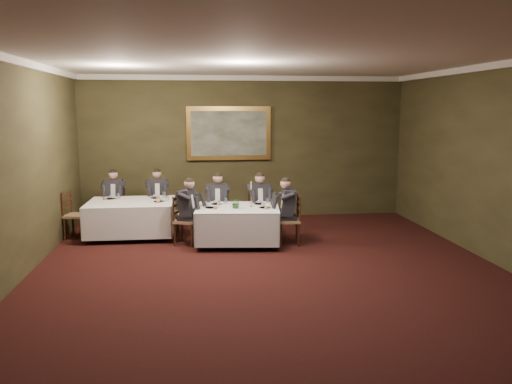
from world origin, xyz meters
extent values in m
plane|color=black|center=(0.00, 0.00, 0.00)|extent=(10.00, 10.00, 0.00)
cube|color=silver|center=(0.00, 0.00, 3.50)|extent=(8.00, 10.00, 0.10)
cube|color=#322D19|center=(0.00, 5.00, 1.75)|extent=(8.00, 0.10, 3.50)
cube|color=#322D19|center=(0.00, -5.00, 1.75)|extent=(8.00, 0.10, 3.50)
cube|color=white|center=(0.00, 4.95, 3.44)|extent=(8.00, 0.10, 0.12)
cube|color=black|center=(-0.39, 2.41, 0.73)|extent=(1.69, 1.35, 0.04)
cube|color=white|center=(-0.39, 2.41, 0.76)|extent=(1.76, 1.41, 0.02)
cube|color=white|center=(-0.39, 2.41, 0.42)|extent=(1.78, 1.43, 0.65)
cube|color=black|center=(-2.60, 3.30, 0.73)|extent=(1.75, 1.32, 0.04)
cube|color=white|center=(-2.60, 3.30, 0.76)|extent=(1.81, 1.38, 0.02)
cube|color=white|center=(-2.60, 3.30, 0.42)|extent=(1.83, 1.40, 0.65)
cube|color=#8F6E49|center=(-0.74, 3.29, 0.48)|extent=(0.49, 0.47, 0.05)
cube|color=black|center=(-0.72, 3.48, 0.73)|extent=(0.38, 0.08, 0.54)
cube|color=black|center=(-0.74, 3.29, 0.86)|extent=(0.46, 0.36, 0.55)
sphere|color=tan|center=(-0.74, 3.29, 1.24)|extent=(0.24, 0.24, 0.21)
cube|color=#8F6E49|center=(0.14, 3.19, 0.48)|extent=(0.47, 0.45, 0.05)
cube|color=black|center=(0.13, 3.38, 0.73)|extent=(0.38, 0.06, 0.54)
cube|color=black|center=(0.14, 3.19, 0.86)|extent=(0.44, 0.34, 0.55)
sphere|color=tan|center=(0.14, 3.19, 1.24)|extent=(0.23, 0.23, 0.21)
cube|color=#8F6E49|center=(-1.42, 2.52, 0.48)|extent=(0.55, 0.56, 0.05)
cube|color=black|center=(-1.60, 2.59, 0.73)|extent=(0.16, 0.37, 0.54)
cube|color=black|center=(-1.42, 2.52, 0.86)|extent=(0.44, 0.50, 0.55)
sphere|color=tan|center=(-1.42, 2.52, 1.24)|extent=(0.27, 0.27, 0.21)
cube|color=#8F6E49|center=(0.64, 2.30, 0.48)|extent=(0.45, 0.47, 0.05)
cube|color=black|center=(0.83, 2.28, 0.73)|extent=(0.06, 0.38, 0.54)
cube|color=black|center=(0.64, 2.30, 0.86)|extent=(0.34, 0.44, 0.55)
sphere|color=tan|center=(0.64, 2.30, 1.24)|extent=(0.22, 0.22, 0.21)
cube|color=#8F6E49|center=(-3.08, 4.22, 0.48)|extent=(0.45, 0.43, 0.05)
cube|color=black|center=(-3.07, 4.41, 0.73)|extent=(0.38, 0.04, 0.54)
cube|color=black|center=(-3.08, 4.22, 0.86)|extent=(0.43, 0.32, 0.55)
sphere|color=tan|center=(-3.08, 4.22, 1.24)|extent=(0.22, 0.22, 0.21)
cube|color=#8F6E49|center=(-2.10, 4.21, 0.48)|extent=(0.46, 0.45, 0.05)
cube|color=black|center=(-2.11, 4.40, 0.73)|extent=(0.38, 0.05, 0.54)
cube|color=black|center=(-2.10, 4.21, 0.86)|extent=(0.44, 0.33, 0.55)
sphere|color=tan|center=(-2.10, 4.21, 1.24)|extent=(0.22, 0.22, 0.21)
cube|color=#8F6E49|center=(-1.46, 3.28, 0.48)|extent=(0.42, 0.44, 0.05)
cube|color=black|center=(-1.27, 3.28, 0.73)|extent=(0.03, 0.38, 0.54)
cube|color=#8F6E49|center=(-3.74, 3.31, 0.48)|extent=(0.51, 0.52, 0.05)
cube|color=black|center=(-3.92, 3.35, 0.73)|extent=(0.12, 0.38, 0.54)
imported|color=#2D5926|center=(-0.43, 2.29, 0.89)|extent=(0.25, 0.23, 0.25)
cylinder|color=#C5893C|center=(-0.12, 2.42, 0.78)|extent=(0.08, 0.08, 0.02)
cylinder|color=#C5893C|center=(-0.12, 2.42, 0.96)|extent=(0.02, 0.02, 0.35)
cylinder|color=white|center=(-0.12, 2.42, 1.22)|extent=(0.02, 0.02, 0.15)
cylinder|color=white|center=(-0.79, 2.80, 0.77)|extent=(0.25, 0.25, 0.01)
cylinder|color=white|center=(-0.79, 2.95, 0.80)|extent=(0.08, 0.08, 0.05)
cylinder|color=white|center=(-0.62, 2.80, 0.83)|extent=(0.06, 0.06, 0.14)
cylinder|color=white|center=(-3.08, 3.68, 0.77)|extent=(0.25, 0.25, 0.01)
cylinder|color=white|center=(-3.08, 3.83, 0.80)|extent=(0.08, 0.08, 0.05)
cylinder|color=white|center=(-2.91, 3.68, 0.83)|extent=(0.06, 0.06, 0.14)
cube|color=gold|center=(-0.39, 4.94, 2.11)|extent=(2.06, 0.08, 1.31)
cube|color=#3C432D|center=(-0.39, 4.90, 2.11)|extent=(1.84, 0.01, 1.09)
camera|label=1|loc=(-1.19, -7.35, 2.71)|focal=35.00mm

